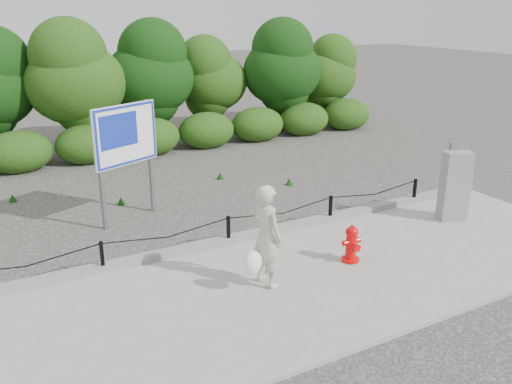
{
  "coord_description": "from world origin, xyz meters",
  "views": [
    {
      "loc": [
        -4.32,
        -8.94,
        4.61
      ],
      "look_at": [
        0.74,
        0.2,
        1.0
      ],
      "focal_mm": 38.0,
      "sensor_mm": 36.0,
      "label": 1
    }
  ],
  "objects": [
    {
      "name": "curb",
      "position": [
        0.0,
        0.05,
        0.15
      ],
      "size": [
        14.0,
        0.22,
        0.14
      ],
      "primitive_type": "cube",
      "color": "slate",
      "rests_on": "sidewalk"
    },
    {
      "name": "chain_barrier",
      "position": [
        0.0,
        0.0,
        0.46
      ],
      "size": [
        10.06,
        0.06,
        0.6
      ],
      "color": "black",
      "rests_on": "sidewalk"
    },
    {
      "name": "utility_cabinet",
      "position": [
        4.94,
        -1.2,
        0.86
      ],
      "size": [
        0.67,
        0.53,
        1.71
      ],
      "rotation": [
        0.0,
        0.0,
        -0.36
      ],
      "color": "gray",
      "rests_on": "sidewalk"
    },
    {
      "name": "ground",
      "position": [
        0.0,
        0.0,
        0.0
      ],
      "size": [
        90.0,
        90.0,
        0.0
      ],
      "primitive_type": "plane",
      "color": "#2D2B28",
      "rests_on": "ground"
    },
    {
      "name": "treeline",
      "position": [
        -0.02,
        8.93,
        2.36
      ],
      "size": [
        19.95,
        3.41,
        4.2
      ],
      "color": "black",
      "rests_on": "ground"
    },
    {
      "name": "fire_hydrant",
      "position": [
        1.66,
        -1.79,
        0.42
      ],
      "size": [
        0.38,
        0.38,
        0.72
      ],
      "rotation": [
        0.0,
        0.0,
        -0.04
      ],
      "color": "red",
      "rests_on": "sidewalk"
    },
    {
      "name": "sidewalk",
      "position": [
        0.0,
        -2.0,
        0.04
      ],
      "size": [
        14.0,
        4.0,
        0.08
      ],
      "primitive_type": "cube",
      "color": "gray",
      "rests_on": "ground"
    },
    {
      "name": "pedestrian",
      "position": [
        -0.18,
        -1.8,
        0.95
      ],
      "size": [
        0.79,
        0.72,
        1.79
      ],
      "rotation": [
        0.0,
        0.0,
        1.77
      ],
      "color": "#B8B19D",
      "rests_on": "sidewalk"
    },
    {
      "name": "advertising_sign",
      "position": [
        -1.27,
        2.39,
        1.86
      ],
      "size": [
        1.53,
        0.72,
        2.63
      ],
      "rotation": [
        0.0,
        0.0,
        0.41
      ],
      "color": "slate",
      "rests_on": "ground"
    }
  ]
}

